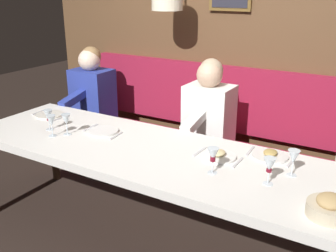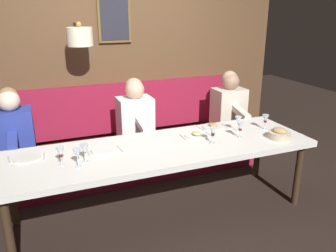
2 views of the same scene
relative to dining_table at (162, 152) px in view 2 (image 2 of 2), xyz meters
name	(u,v)px [view 2 (image 2 of 2)]	position (x,y,z in m)	size (l,w,h in m)	color
ground_plane	(162,213)	(0.00, 0.00, -0.68)	(12.00, 12.00, 0.00)	black
dining_table	(162,152)	(0.00, 0.00, 0.00)	(0.90, 2.98, 0.74)	silver
banquette_bench	(136,160)	(0.89, 0.00, -0.46)	(0.52, 3.18, 0.45)	maroon
back_wall_panel	(120,61)	(1.46, 0.01, 0.68)	(0.59, 4.38, 2.90)	brown
diner_nearest	(229,103)	(0.88, -1.28, 0.13)	(0.60, 0.40, 0.79)	beige
diner_near	(135,114)	(0.88, 0.00, 0.13)	(0.60, 0.40, 0.79)	white
diner_middle	(13,128)	(0.88, 1.33, 0.13)	(0.60, 0.40, 0.79)	#283893
place_setting_0	(213,126)	(0.30, -0.72, 0.07)	(0.24, 0.32, 0.05)	silver
place_setting_1	(27,158)	(0.18, 1.21, 0.07)	(0.24, 0.32, 0.01)	silver
place_setting_2	(197,135)	(0.12, -0.43, 0.07)	(0.24, 0.31, 0.05)	white
place_setting_3	(104,150)	(0.10, 0.54, 0.07)	(0.24, 0.32, 0.01)	white
wine_glass_0	(84,149)	(-0.08, 0.74, 0.18)	(0.07, 0.07, 0.16)	silver
wine_glass_1	(213,132)	(-0.11, -0.49, 0.17)	(0.07, 0.07, 0.16)	silver
wine_glass_2	(238,121)	(0.11, -0.91, 0.18)	(0.07, 0.07, 0.16)	silver
wine_glass_3	(77,154)	(-0.16, 0.81, 0.18)	(0.07, 0.07, 0.16)	silver
wine_glass_4	(265,119)	(0.05, -1.22, 0.17)	(0.07, 0.07, 0.16)	silver
wine_glass_5	(240,127)	(-0.07, -0.82, 0.17)	(0.07, 0.07, 0.16)	silver
wine_glass_6	(60,152)	(-0.07, 0.93, 0.17)	(0.07, 0.07, 0.16)	silver
bread_bowl	(279,134)	(-0.24, -1.18, 0.11)	(0.22, 0.22, 0.12)	beige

